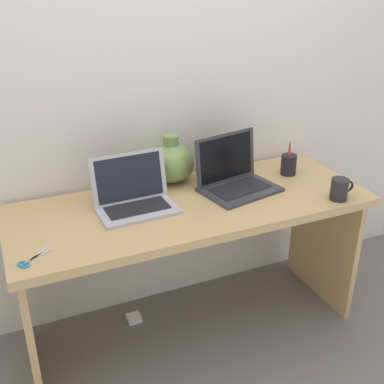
# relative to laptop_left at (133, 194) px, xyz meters

# --- Properties ---
(ground_plane) EXTENTS (6.00, 6.00, 0.00)m
(ground_plane) POSITION_rel_laptop_left_xyz_m (0.26, -0.06, -0.79)
(ground_plane) COLOR slate
(back_wall) EXTENTS (4.40, 0.04, 2.40)m
(back_wall) POSITION_rel_laptop_left_xyz_m (0.26, 0.30, 0.41)
(back_wall) COLOR silver
(back_wall) RESTS_ON ground
(desk) EXTENTS (1.65, 0.63, 0.73)m
(desk) POSITION_rel_laptop_left_xyz_m (0.26, -0.06, -0.21)
(desk) COLOR tan
(desk) RESTS_ON ground
(laptop_left) EXTENTS (0.35, 0.24, 0.23)m
(laptop_left) POSITION_rel_laptop_left_xyz_m (0.00, 0.00, 0.00)
(laptop_left) COLOR #B2B2B7
(laptop_left) RESTS_ON desk
(laptop_right) EXTENTS (0.39, 0.32, 0.25)m
(laptop_right) POSITION_rel_laptop_left_xyz_m (0.50, 0.01, 0.00)
(laptop_right) COLOR #333338
(laptop_right) RESTS_ON desk
(green_vase) EXTENTS (0.23, 0.23, 0.24)m
(green_vase) POSITION_rel_laptop_left_xyz_m (0.26, 0.20, 0.04)
(green_vase) COLOR #75934C
(green_vase) RESTS_ON desk
(coffee_mug) EXTENTS (0.12, 0.08, 0.10)m
(coffee_mug) POSITION_rel_laptop_left_xyz_m (0.89, -0.30, -0.01)
(coffee_mug) COLOR black
(coffee_mug) RESTS_ON desk
(pen_cup) EXTENTS (0.08, 0.08, 0.17)m
(pen_cup) POSITION_rel_laptop_left_xyz_m (0.84, 0.04, -0.01)
(pen_cup) COLOR black
(pen_cup) RESTS_ON desk
(scissors) EXTENTS (0.13, 0.12, 0.01)m
(scissors) POSITION_rel_laptop_left_xyz_m (-0.48, -0.26, -0.06)
(scissors) COLOR #B7B7BC
(scissors) RESTS_ON desk
(power_brick) EXTENTS (0.07, 0.07, 0.03)m
(power_brick) POSITION_rel_laptop_left_xyz_m (-0.00, 0.11, -0.78)
(power_brick) COLOR white
(power_brick) RESTS_ON ground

